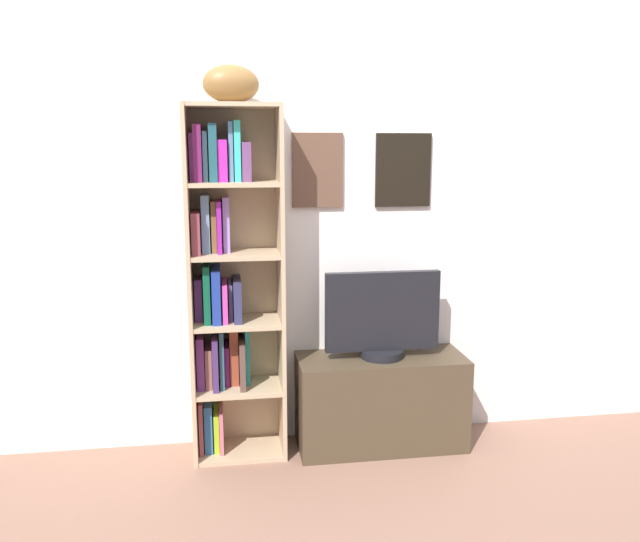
{
  "coord_description": "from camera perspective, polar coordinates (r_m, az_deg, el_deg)",
  "views": [
    {
      "loc": [
        -0.5,
        -2.12,
        1.54
      ],
      "look_at": [
        -0.05,
        0.85,
        0.95
      ],
      "focal_mm": 35.95,
      "sensor_mm": 36.0,
      "label": 1
    }
  ],
  "objects": [
    {
      "name": "bookshelf",
      "position": [
        3.17,
        -8.31,
        -1.09
      ],
      "size": [
        0.46,
        0.29,
        1.73
      ],
      "color": "tan",
      "rests_on": "ground"
    },
    {
      "name": "tv_stand",
      "position": [
        3.4,
        5.44,
        -11.49
      ],
      "size": [
        0.86,
        0.35,
        0.48
      ],
      "color": "#453827",
      "rests_on": "ground"
    },
    {
      "name": "back_wall",
      "position": [
        3.3,
        0.16,
        4.98
      ],
      "size": [
        4.8,
        0.08,
        2.38
      ],
      "color": "silver",
      "rests_on": "ground"
    },
    {
      "name": "football",
      "position": [
        3.08,
        -7.92,
        16.16
      ],
      "size": [
        0.29,
        0.22,
        0.17
      ],
      "primitive_type": "ellipsoid",
      "rotation": [
        0.0,
        0.0,
        0.2
      ],
      "color": "olive",
      "rests_on": "bookshelf"
    },
    {
      "name": "television",
      "position": [
        3.25,
        5.58,
        -4.07
      ],
      "size": [
        0.58,
        0.22,
        0.44
      ],
      "color": "black",
      "rests_on": "tv_stand"
    }
  ]
}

